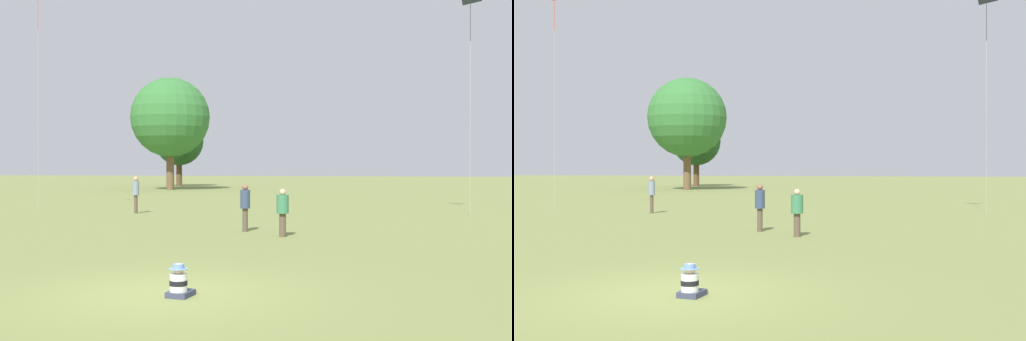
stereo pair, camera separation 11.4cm
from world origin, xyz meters
TOP-DOWN VIEW (x-y plane):
  - ground_plane at (0.00, 0.00)m, footprint 300.00×300.00m
  - seated_toddler at (0.38, -0.24)m, footprint 0.41×0.49m
  - person_standing_0 at (-1.12, 10.18)m, footprint 0.41×0.41m
  - person_standing_3 at (-8.33, 17.01)m, footprint 0.44×0.44m
  - person_standing_4 at (0.43, 8.94)m, footprint 0.42×0.42m
  - kite_0 at (-14.53, 18.33)m, footprint 0.87×0.71m
  - kite_1 at (7.31, 19.67)m, footprint 1.00×0.89m
  - distant_tree_0 at (-18.29, 46.82)m, footprint 7.98×7.98m
  - distant_tree_1 at (-21.72, 58.47)m, footprint 5.90×5.90m

SIDE VIEW (x-z plane):
  - ground_plane at x=0.00m, z-range 0.00..0.00m
  - seated_toddler at x=0.38m, z-range -0.05..0.53m
  - person_standing_4 at x=0.43m, z-range 0.13..1.66m
  - person_standing_0 at x=-1.12m, z-range 0.16..1.80m
  - person_standing_3 at x=-8.33m, z-range 0.20..1.99m
  - distant_tree_1 at x=-21.72m, z-range 1.22..9.63m
  - distant_tree_0 at x=-18.29m, z-range 1.63..12.92m
  - kite_1 at x=7.31m, z-range 4.61..15.48m
  - kite_0 at x=-14.53m, z-range 5.03..16.76m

